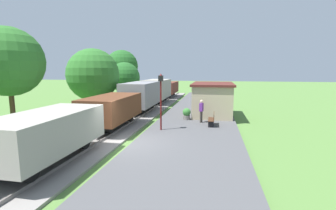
% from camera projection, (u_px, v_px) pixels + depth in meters
% --- Properties ---
extents(ground_plane, '(160.00, 160.00, 0.00)m').
position_uv_depth(ground_plane, '(128.00, 147.00, 12.89)').
color(ground_plane, '#517A38').
extents(platform_slab, '(6.00, 60.00, 0.25)m').
position_uv_depth(platform_slab, '(186.00, 149.00, 12.27)').
color(platform_slab, '#4C4C4F').
rests_on(platform_slab, ground).
extents(track_ballast, '(3.80, 60.00, 0.12)m').
position_uv_depth(track_ballast, '(87.00, 144.00, 13.34)').
color(track_ballast, gray).
rests_on(track_ballast, ground).
extents(rail_near, '(0.07, 60.00, 0.14)m').
position_uv_depth(rail_near, '(99.00, 142.00, 13.19)').
color(rail_near, slate).
rests_on(rail_near, track_ballast).
extents(rail_far, '(0.07, 60.00, 0.14)m').
position_uv_depth(rail_far, '(75.00, 141.00, 13.46)').
color(rail_far, slate).
rests_on(rail_far, track_ballast).
extents(freight_train, '(2.50, 32.60, 2.72)m').
position_uv_depth(freight_train, '(142.00, 97.00, 23.21)').
color(freight_train, gray).
rests_on(freight_train, rail_near).
extents(station_hut, '(3.50, 5.80, 2.78)m').
position_uv_depth(station_hut, '(213.00, 99.00, 21.04)').
color(station_hut, tan).
rests_on(station_hut, platform_slab).
extents(bench_near_hut, '(0.42, 1.50, 0.91)m').
position_uv_depth(bench_near_hut, '(212.00, 119.00, 16.83)').
color(bench_near_hut, '#422819').
rests_on(bench_near_hut, platform_slab).
extents(person_waiting, '(0.32, 0.43, 1.71)m').
position_uv_depth(person_waiting, '(201.00, 110.00, 17.78)').
color(person_waiting, '#38332D').
rests_on(person_waiting, platform_slab).
extents(potted_planter, '(0.64, 0.64, 0.92)m').
position_uv_depth(potted_planter, '(187.00, 114.00, 18.89)').
color(potted_planter, slate).
rests_on(potted_planter, platform_slab).
extents(lamp_post_near, '(0.28, 0.28, 3.70)m').
position_uv_depth(lamp_post_near, '(161.00, 91.00, 15.31)').
color(lamp_post_near, '#591414').
rests_on(lamp_post_near, platform_slab).
extents(tree_trackside_mid, '(4.00, 4.00, 6.64)m').
position_uv_depth(tree_trackside_mid, '(8.00, 62.00, 13.71)').
color(tree_trackside_mid, '#4C3823').
rests_on(tree_trackside_mid, ground).
extents(tree_trackside_far, '(4.72, 4.72, 6.09)m').
position_uv_depth(tree_trackside_far, '(93.00, 75.00, 21.57)').
color(tree_trackside_far, '#4C3823').
rests_on(tree_trackside_far, ground).
extents(tree_field_left, '(3.69, 3.69, 5.11)m').
position_uv_depth(tree_field_left, '(125.00, 78.00, 28.80)').
color(tree_field_left, '#4C3823').
rests_on(tree_field_left, ground).
extents(tree_field_distant, '(4.74, 4.74, 7.10)m').
position_uv_depth(tree_field_distant, '(122.00, 66.00, 35.33)').
color(tree_field_distant, '#4C3823').
rests_on(tree_field_distant, ground).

